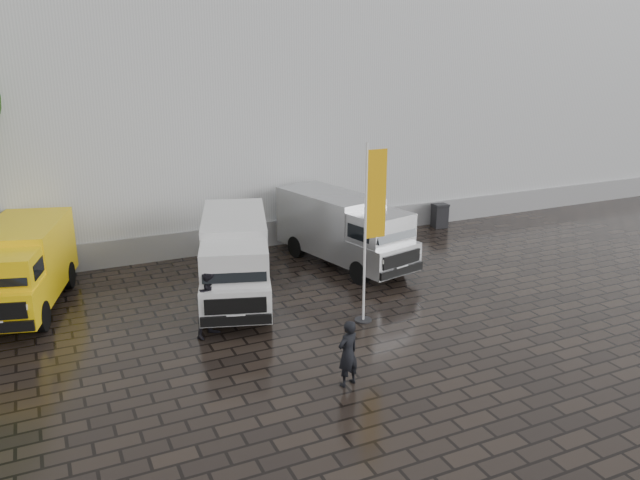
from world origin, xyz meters
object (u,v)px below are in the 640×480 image
object	(u,v)px
wheelie_bin	(440,216)
van_yellow	(21,270)
person_tent	(211,304)
van_silver	(344,231)
flagpole	(371,224)
van_white	(235,260)
person_front	(348,353)

from	to	relation	value
wheelie_bin	van_yellow	bearing A→B (deg)	-163.37
van_yellow	person_tent	bearing A→B (deg)	-26.40
van_silver	person_tent	bearing A→B (deg)	-160.97
person_tent	van_silver	bearing A→B (deg)	3.50
van_yellow	wheelie_bin	xyz separation A→B (m)	(16.68, 2.23, -0.72)
van_yellow	person_tent	world-z (taller)	van_yellow
flagpole	wheelie_bin	xyz separation A→B (m)	(7.61, 7.30, -2.38)
van_white	van_silver	size ratio (longest dim) A/B	1.01
van_yellow	person_front	size ratio (longest dim) A/B	3.30
van_white	person_tent	distance (m)	2.68
flagpole	wheelie_bin	distance (m)	10.81
van_yellow	van_white	bearing A→B (deg)	-2.01
van_white	person_tent	bearing A→B (deg)	-104.54
person_front	van_yellow	bearing A→B (deg)	-67.22
van_white	flagpole	xyz separation A→B (m)	(3.02, -3.14, 1.63)
van_white	wheelie_bin	xyz separation A→B (m)	(10.63, 4.15, -0.75)
van_yellow	wheelie_bin	distance (m)	16.85
wheelie_bin	person_front	xyz separation A→B (m)	(-9.86, -10.31, 0.29)
van_white	wheelie_bin	size ratio (longest dim) A/B	5.62
van_yellow	wheelie_bin	world-z (taller)	van_yellow
van_silver	person_tent	xyz separation A→B (m)	(-5.96, -3.75, -0.31)
person_front	wheelie_bin	bearing A→B (deg)	-151.13
flagpole	van_yellow	bearing A→B (deg)	150.83
van_silver	person_front	xyz separation A→B (m)	(-3.78, -7.65, -0.44)
van_yellow	van_silver	distance (m)	10.61
van_white	wheelie_bin	distance (m)	11.44
van_silver	person_tent	size ratio (longest dim) A/B	3.08
van_white	van_yellow	bearing A→B (deg)	179.84
person_tent	wheelie_bin	bearing A→B (deg)	-0.67
person_tent	flagpole	bearing A→B (deg)	-40.01
wheelie_bin	person_tent	distance (m)	13.65
van_white	wheelie_bin	bearing A→B (deg)	38.76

